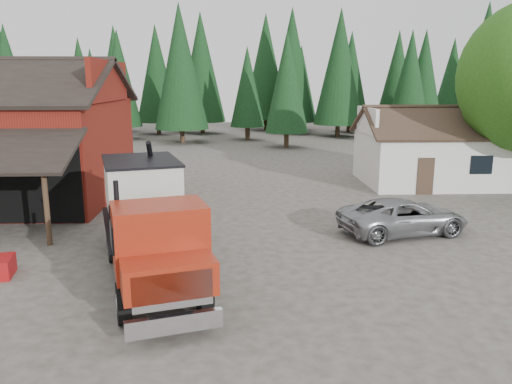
{
  "coord_description": "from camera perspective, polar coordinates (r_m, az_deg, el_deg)",
  "views": [
    {
      "loc": [
        1.39,
        -15.9,
        5.94
      ],
      "look_at": [
        2.12,
        2.81,
        1.8
      ],
      "focal_mm": 35.0,
      "sensor_mm": 36.0,
      "label": 1
    }
  ],
  "objects": [
    {
      "name": "ground",
      "position": [
        17.03,
        -6.84,
        -8.04
      ],
      "size": [
        120.0,
        120.0,
        0.0
      ],
      "primitive_type": "plane",
      "color": "#463E37",
      "rests_on": "ground"
    },
    {
      "name": "farmhouse",
      "position": [
        31.44,
        19.51,
        3.94
      ],
      "size": [
        8.6,
        6.42,
        4.65
      ],
      "color": "silver",
      "rests_on": "ground"
    },
    {
      "name": "conifer_backdrop",
      "position": [
        58.22,
        -3.62,
        6.59
      ],
      "size": [
        76.0,
        16.0,
        16.0
      ],
      "primitive_type": null,
      "color": "black",
      "rests_on": "ground"
    },
    {
      "name": "near_pine_b",
      "position": [
        46.13,
        3.58,
        12.38
      ],
      "size": [
        3.96,
        3.96,
        10.4
      ],
      "color": "#382619",
      "rests_on": "ground"
    },
    {
      "name": "near_pine_c",
      "position": [
        46.71,
        24.57,
        12.55
      ],
      "size": [
        4.84,
        4.84,
        12.4
      ],
      "color": "#382619",
      "rests_on": "ground"
    },
    {
      "name": "near_pine_d",
      "position": [
        50.21,
        -8.66,
        13.99
      ],
      "size": [
        5.28,
        5.28,
        13.4
      ],
      "color": "#382619",
      "rests_on": "ground"
    },
    {
      "name": "feed_truck",
      "position": [
        15.6,
        -12.18,
        -2.92
      ],
      "size": [
        4.79,
        9.2,
        4.02
      ],
      "rotation": [
        0.0,
        0.0,
        0.29
      ],
      "color": "black",
      "rests_on": "ground"
    },
    {
      "name": "silver_car",
      "position": [
        20.7,
        16.49,
        -2.68
      ],
      "size": [
        5.59,
        3.62,
        1.43
      ],
      "primitive_type": "imported",
      "rotation": [
        0.0,
        0.0,
        1.83
      ],
      "color": "#919498",
      "rests_on": "ground"
    },
    {
      "name": "equip_box",
      "position": [
        17.62,
        -27.16,
        -7.64
      ],
      "size": [
        0.9,
        1.22,
        0.6
      ],
      "primitive_type": "cube",
      "rotation": [
        0.0,
        0.0,
        0.2
      ],
      "color": "maroon",
      "rests_on": "ground"
    }
  ]
}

